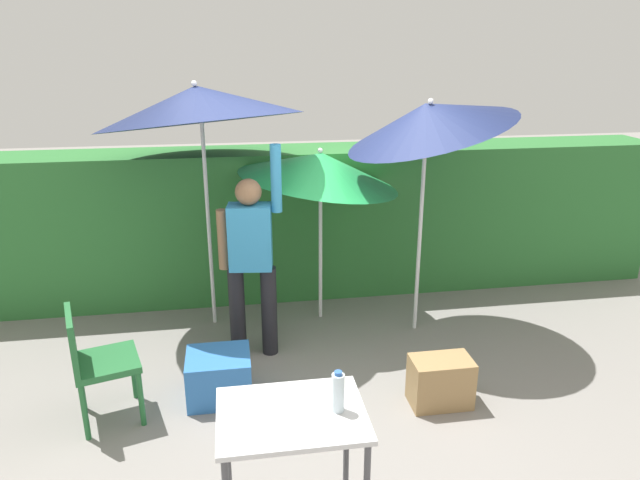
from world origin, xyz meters
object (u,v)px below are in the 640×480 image
Objects in this scene: bottle_water at (338,392)px; umbrella_rainbow at (198,105)px; umbrella_yellow at (428,119)px; cooler_box at (219,376)px; chair_plastic at (95,359)px; person_vendor at (251,255)px; umbrella_orange at (320,167)px; crate_cardboard at (440,382)px; folding_table at (292,428)px.

umbrella_rainbow is at bearing 105.75° from bottle_water.
cooler_box is (-1.87, -0.84, -1.84)m from umbrella_yellow.
bottle_water reaches higher than chair_plastic.
umbrella_orange is at bearing 42.39° from person_vendor.
umbrella_yellow is 1.26× the size of person_vendor.
crate_cardboard is 1.60m from bottle_water.
umbrella_rainbow reaches higher than chair_plastic.
bottle_water is (0.76, -2.68, -1.24)m from umbrella_rainbow.
umbrella_rainbow reaches higher than bottle_water.
crate_cardboard is at bearing -99.43° from umbrella_yellow.
umbrella_orange is 7.46× the size of bottle_water.
chair_plastic reaches higher than folding_table.
cooler_box is 1.71m from crate_cardboard.
umbrella_orange reaches higher than crate_cardboard.
bottle_water is (0.25, -0.02, 0.21)m from folding_table.
bottle_water is at bearing -134.16° from crate_cardboard.
bottle_water is at bearing -97.06° from umbrella_orange.
person_vendor reaches higher than folding_table.
cooler_box is 1.06× the size of crate_cardboard.
umbrella_orange is 3.87× the size of crate_cardboard.
cooler_box is at bearing -86.41° from umbrella_rainbow.
chair_plastic is 1.11× the size of folding_table.
person_vendor is at bearing 143.90° from crate_cardboard.
umbrella_yellow is at bearing 56.68° from folding_table.
umbrella_rainbow reaches higher than umbrella_yellow.
umbrella_rainbow is 3.09m from crate_cardboard.
umbrella_yellow is 2.77m from bottle_water.
cooler_box is 1.69m from bottle_water.
person_vendor is at bearing -173.04° from umbrella_yellow.
umbrella_yellow is (0.87, -0.45, 0.49)m from umbrella_orange.
chair_plastic is 3.71× the size of bottle_water.
umbrella_yellow is 2.65× the size of chair_plastic.
person_vendor is (-1.57, -0.19, -1.09)m from umbrella_yellow.
umbrella_yellow is at bearing 61.64° from bottle_water.
cooler_box is at bearing -155.92° from umbrella_yellow.
chair_plastic is at bearing -169.58° from cooler_box.
chair_plastic is at bearing -145.33° from person_vendor.
bottle_water is at bearing -118.36° from umbrella_yellow.
chair_plastic is (-0.78, -1.45, -1.62)m from umbrella_rainbow.
umbrella_orange is 0.95× the size of person_vendor.
folding_table is at bearing -43.37° from chair_plastic.
umbrella_rainbow is 2.80× the size of chair_plastic.
umbrella_rainbow is 2.01m from umbrella_yellow.
person_vendor is at bearing -59.09° from umbrella_rainbow.
umbrella_orange is 2.24× the size of folding_table.
person_vendor reaches higher than umbrella_orange.
umbrella_orange is 2.12m from cooler_box.
folding_table reaches higher than cooler_box.
chair_plastic is 2.00m from bottle_water.
umbrella_yellow is at bearing 6.96° from person_vendor.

